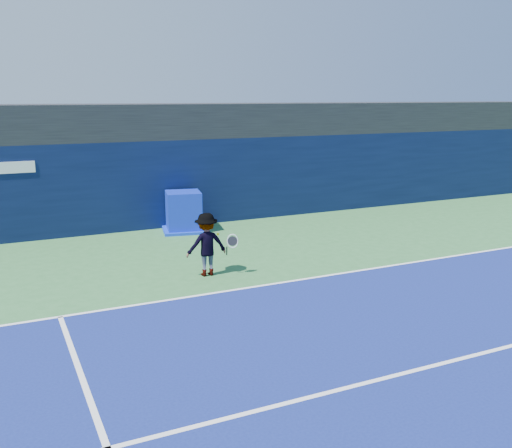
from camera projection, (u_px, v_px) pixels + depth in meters
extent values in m
plane|color=#306B36|center=(344.00, 328.00, 11.23)|extent=(80.00, 80.00, 0.00)
cube|color=white|center=(275.00, 284.00, 13.87)|extent=(24.00, 0.10, 0.01)
cube|color=white|center=(412.00, 371.00, 9.46)|extent=(24.00, 0.10, 0.01)
cube|color=black|center=(169.00, 121.00, 20.58)|extent=(36.00, 3.00, 1.20)
cube|color=#091232|center=(179.00, 182.00, 20.16)|extent=(36.00, 1.00, 3.00)
cube|color=#0C1FAC|center=(184.00, 211.00, 19.18)|extent=(1.32, 1.32, 1.35)
cube|color=#0D2CBE|center=(184.00, 230.00, 19.32)|extent=(1.66, 1.66, 0.09)
imported|color=white|center=(206.00, 244.00, 14.40)|extent=(1.06, 0.63, 1.61)
cylinder|color=black|center=(227.00, 251.00, 14.40)|extent=(0.08, 0.14, 0.25)
torus|color=silver|center=(233.00, 241.00, 14.36)|extent=(0.30, 0.17, 0.29)
cylinder|color=black|center=(233.00, 241.00, 14.36)|extent=(0.25, 0.13, 0.24)
sphere|color=#C7EB1A|center=(218.00, 234.00, 14.80)|extent=(0.07, 0.07, 0.07)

